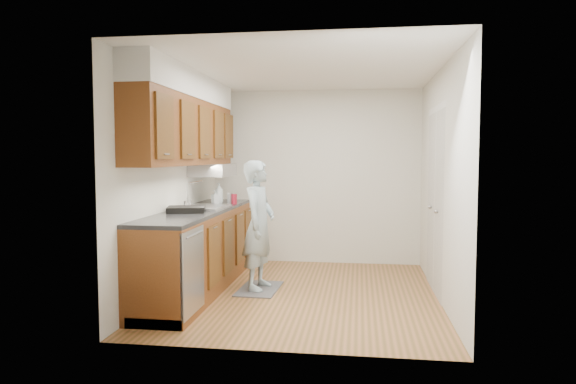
% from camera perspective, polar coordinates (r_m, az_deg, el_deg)
% --- Properties ---
extents(floor, '(3.50, 3.50, 0.00)m').
position_cam_1_polar(floor, '(5.91, 1.53, -11.21)').
color(floor, '#A0663C').
rests_on(floor, ground).
extents(ceiling, '(3.50, 3.50, 0.00)m').
position_cam_1_polar(ceiling, '(5.79, 1.58, 13.43)').
color(ceiling, white).
rests_on(ceiling, wall_left).
extents(wall_left, '(0.02, 3.50, 2.50)m').
position_cam_1_polar(wall_left, '(6.07, -12.67, 1.05)').
color(wall_left, silver).
rests_on(wall_left, floor).
extents(wall_right, '(0.02, 3.50, 2.50)m').
position_cam_1_polar(wall_right, '(5.75, 16.59, 0.82)').
color(wall_right, silver).
rests_on(wall_right, floor).
extents(wall_back, '(3.00, 0.02, 2.50)m').
position_cam_1_polar(wall_back, '(7.46, 3.05, 1.68)').
color(wall_back, silver).
rests_on(wall_back, floor).
extents(counter, '(0.64, 2.80, 1.30)m').
position_cam_1_polar(counter, '(6.05, -9.89, -6.17)').
color(counter, brown).
rests_on(counter, floor).
extents(upper_cabinets, '(0.47, 2.80, 1.21)m').
position_cam_1_polar(upper_cabinets, '(6.06, -11.12, 7.69)').
color(upper_cabinets, brown).
rests_on(upper_cabinets, wall_left).
extents(closet_door, '(0.02, 1.22, 2.05)m').
position_cam_1_polar(closet_door, '(6.06, 16.01, -1.14)').
color(closet_door, silver).
rests_on(closet_door, wall_right).
extents(floor_mat, '(0.47, 0.77, 0.01)m').
position_cam_1_polar(floor_mat, '(6.10, -3.22, -10.68)').
color(floor_mat, slate).
rests_on(floor_mat, floor).
extents(person, '(0.48, 0.65, 1.69)m').
position_cam_1_polar(person, '(5.94, -3.25, -2.71)').
color(person, '#99B0BA').
rests_on(person, floor_mat).
extents(soap_bottle_a, '(0.12, 0.12, 0.27)m').
position_cam_1_polar(soap_bottle_a, '(6.74, -7.66, -0.11)').
color(soap_bottle_a, silver).
rests_on(soap_bottle_a, counter).
extents(soap_bottle_b, '(0.11, 0.11, 0.17)m').
position_cam_1_polar(soap_bottle_b, '(6.71, -8.08, -0.53)').
color(soap_bottle_b, silver).
rests_on(soap_bottle_b, counter).
extents(soap_bottle_c, '(0.19, 0.19, 0.18)m').
position_cam_1_polar(soap_bottle_c, '(6.94, -7.80, -0.35)').
color(soap_bottle_c, silver).
rests_on(soap_bottle_c, counter).
extents(soda_can, '(0.07, 0.07, 0.13)m').
position_cam_1_polar(soda_can, '(6.60, -5.99, -0.78)').
color(soda_can, maroon).
rests_on(soda_can, counter).
extents(steel_can, '(0.09, 0.09, 0.13)m').
position_cam_1_polar(steel_can, '(6.68, -6.45, -0.71)').
color(steel_can, '#A5A5AA').
rests_on(steel_can, counter).
extents(dish_rack, '(0.47, 0.43, 0.06)m').
position_cam_1_polar(dish_rack, '(5.71, -11.24, -1.91)').
color(dish_rack, black).
rests_on(dish_rack, counter).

